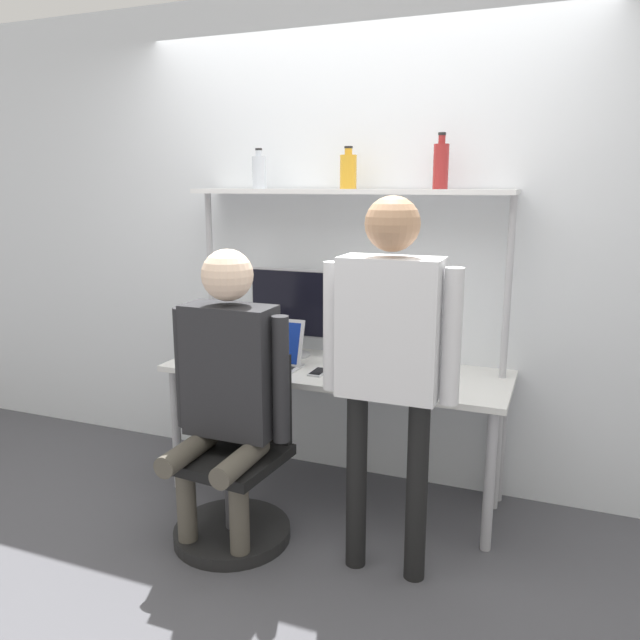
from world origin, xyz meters
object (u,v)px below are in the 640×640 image
object	(u,v)px
person_seated	(227,376)
bottle_red	(441,165)
laptop	(273,354)
person_standing	(390,342)
bottle_amber	(348,171)
monitor	(293,308)
bottle_clear	(259,172)
office_chair	(236,483)
cell_phone	(318,372)

from	to	relation	value
person_seated	bottle_red	distance (m)	1.45
laptop	person_standing	distance (m)	0.95
person_standing	bottle_amber	size ratio (longest dim) A/B	7.58
monitor	bottle_red	xyz separation A→B (m)	(0.80, 0.01, 0.77)
monitor	bottle_amber	size ratio (longest dim) A/B	2.41
laptop	bottle_red	bearing A→B (deg)	17.19
laptop	person_seated	world-z (taller)	person_seated
bottle_amber	bottle_clear	bearing A→B (deg)	180.00
office_chair	bottle_red	bearing A→B (deg)	42.51
monitor	cell_phone	distance (m)	0.46
bottle_amber	laptop	bearing A→B (deg)	-142.83
monitor	person_seated	distance (m)	0.78
cell_phone	bottle_amber	distance (m)	1.06
monitor	bottle_clear	world-z (taller)	bottle_clear
person_seated	bottle_amber	size ratio (longest dim) A/B	6.48
cell_phone	bottle_red	distance (m)	1.20
bottle_clear	person_standing	bearing A→B (deg)	-37.74
monitor	person_standing	bearing A→B (deg)	-44.19
monitor	bottle_amber	world-z (taller)	bottle_amber
monitor	bottle_clear	size ratio (longest dim) A/B	2.40
bottle_amber	bottle_clear	distance (m)	0.52
person_seated	person_standing	xyz separation A→B (m)	(0.75, 0.02, 0.22)
office_chair	bottle_clear	xyz separation A→B (m)	(-0.21, 0.72, 1.48)
office_chair	person_standing	xyz separation A→B (m)	(0.75, -0.02, 0.78)
laptop	person_standing	size ratio (longest dim) A/B	0.19
bottle_red	cell_phone	bearing A→B (deg)	-153.18
laptop	person_standing	bearing A→B (deg)	-32.50
cell_phone	person_standing	world-z (taller)	person_standing
office_chair	bottle_red	world-z (taller)	bottle_red
monitor	office_chair	world-z (taller)	monitor
monitor	bottle_red	world-z (taller)	bottle_red
person_seated	person_standing	bearing A→B (deg)	1.70
cell_phone	person_seated	distance (m)	0.56
bottle_red	bottle_amber	bearing A→B (deg)	180.00
laptop	bottle_clear	distance (m)	1.00
person_seated	bottle_clear	size ratio (longest dim) A/B	6.47
bottle_clear	person_seated	bearing A→B (deg)	-74.98
person_seated	bottle_amber	distance (m)	1.24
office_chair	person_standing	distance (m)	1.08
bottle_clear	office_chair	bearing A→B (deg)	-73.87
monitor	bottle_clear	xyz separation A→B (m)	(-0.20, 0.01, 0.75)
laptop	person_seated	bearing A→B (deg)	-87.97
person_seated	laptop	bearing A→B (deg)	92.03
laptop	bottle_red	world-z (taller)	bottle_red
cell_phone	bottle_red	bearing A→B (deg)	26.82
monitor	laptop	xyz separation A→B (m)	(-0.01, -0.24, -0.21)
person_seated	bottle_red	size ratio (longest dim) A/B	5.18
cell_phone	office_chair	bearing A→B (deg)	-118.97
monitor	laptop	world-z (taller)	monitor
monitor	cell_phone	size ratio (longest dim) A/B	3.46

